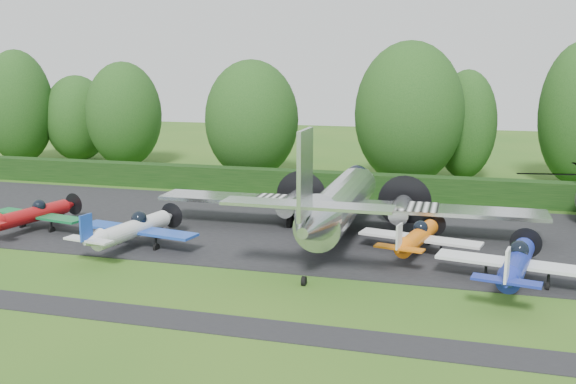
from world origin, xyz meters
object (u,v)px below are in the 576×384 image
(light_plane_white, at_px, (133,229))
(light_plane_blue, at_px, (517,263))
(transport_plane, at_px, (339,203))
(light_plane_red, at_px, (32,214))
(light_plane_orange, at_px, (417,237))

(light_plane_white, height_order, light_plane_blue, light_plane_blue)
(transport_plane, xyz_separation_m, light_plane_white, (-11.06, -5.68, -0.99))
(transport_plane, xyz_separation_m, light_plane_blue, (9.97, -6.62, -0.96))
(light_plane_red, bearing_deg, light_plane_blue, -16.55)
(light_plane_red, bearing_deg, light_plane_orange, -8.37)
(light_plane_white, relative_size, light_plane_orange, 1.10)
(light_plane_orange, xyz_separation_m, light_plane_blue, (4.99, -3.95, 0.14))
(light_plane_red, relative_size, light_plane_white, 0.93)
(light_plane_white, relative_size, light_plane_blue, 0.98)
(light_plane_white, bearing_deg, transport_plane, 17.21)
(light_plane_red, bearing_deg, light_plane_white, -23.90)
(transport_plane, xyz_separation_m, light_plane_red, (-19.25, -3.81, -1.07))
(light_plane_orange, bearing_deg, light_plane_red, 170.67)
(light_plane_blue, bearing_deg, light_plane_white, 166.91)
(light_plane_red, distance_m, light_plane_blue, 29.36)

